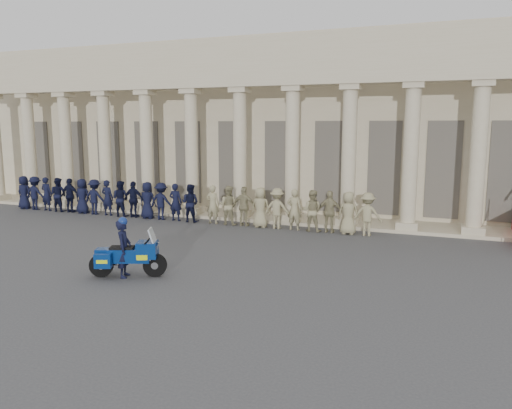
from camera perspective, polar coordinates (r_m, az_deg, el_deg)
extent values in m
plane|color=#414143|center=(16.73, -8.44, -6.84)|extent=(90.00, 90.00, 0.00)
cube|color=#BFB18F|center=(30.05, 5.75, 8.94)|extent=(40.00, 10.00, 9.00)
cube|color=#BFB18F|center=(24.54, 1.72, -1.44)|extent=(40.00, 2.60, 0.15)
cube|color=#BFB18F|center=(23.48, 1.13, 14.54)|extent=(35.80, 1.00, 1.00)
cube|color=#BFB18F|center=(23.61, 1.14, 17.20)|extent=(35.80, 1.00, 1.20)
cube|color=#BFB18F|center=(33.49, -27.21, 0.77)|extent=(0.90, 0.90, 0.30)
cube|color=#BFB18F|center=(31.60, -24.07, 0.55)|extent=(0.90, 0.90, 0.30)
cylinder|color=#BFB18F|center=(31.34, -24.42, 5.89)|extent=(0.64, 0.64, 5.60)
cube|color=#BFB18F|center=(31.35, -24.78, 11.22)|extent=(0.85, 0.85, 0.24)
cube|color=#BFB18F|center=(29.82, -20.54, 0.30)|extent=(0.90, 0.90, 0.30)
cylinder|color=#BFB18F|center=(29.54, -20.86, 5.96)|extent=(0.64, 0.64, 5.60)
cube|color=#BFB18F|center=(29.55, -21.19, 11.62)|extent=(0.85, 0.85, 0.24)
cube|color=#BFB18F|center=(28.17, -16.58, 0.01)|extent=(0.90, 0.90, 0.30)
cylinder|color=#BFB18F|center=(27.87, -16.86, 6.01)|extent=(0.64, 0.64, 5.60)
cube|color=#BFB18F|center=(27.89, -17.14, 12.01)|extent=(0.85, 0.85, 0.24)
cube|color=#BFB18F|center=(26.67, -12.15, -0.31)|extent=(0.90, 0.90, 0.30)
cylinder|color=#BFB18F|center=(26.36, -12.37, 6.03)|extent=(0.64, 0.64, 5.60)
cube|color=#BFB18F|center=(26.37, -12.59, 12.38)|extent=(0.85, 0.85, 0.24)
cube|color=#BFB18F|center=(25.34, -7.23, -0.66)|extent=(0.90, 0.90, 0.30)
cylinder|color=#BFB18F|center=(25.02, -7.36, 6.01)|extent=(0.64, 0.64, 5.60)
cube|color=#BFB18F|center=(25.03, -7.50, 12.70)|extent=(0.85, 0.85, 0.24)
cube|color=#BFB18F|center=(24.23, -1.81, -1.04)|extent=(0.90, 0.90, 0.30)
cylinder|color=#BFB18F|center=(23.89, -1.84, 5.94)|extent=(0.64, 0.64, 5.60)
cube|color=#BFB18F|center=(23.90, -1.88, 12.95)|extent=(0.85, 0.85, 0.24)
cube|color=#BFB18F|center=(23.36, 4.08, -1.44)|extent=(0.90, 0.90, 0.30)
cylinder|color=#BFB18F|center=(23.00, 4.16, 5.80)|extent=(0.64, 0.64, 5.60)
cube|color=#BFB18F|center=(23.02, 4.25, 13.07)|extent=(0.85, 0.85, 0.24)
cube|color=#BFB18F|center=(22.74, 10.35, -1.86)|extent=(0.90, 0.90, 0.30)
cylinder|color=#BFB18F|center=(22.38, 10.57, 5.58)|extent=(0.64, 0.64, 5.60)
cube|color=#BFB18F|center=(22.40, 10.79, 13.05)|extent=(0.85, 0.85, 0.24)
cube|color=#BFB18F|center=(22.42, 16.90, -2.27)|extent=(0.90, 0.90, 0.30)
cylinder|color=#BFB18F|center=(22.05, 17.25, 5.27)|extent=(0.64, 0.64, 5.60)
cube|color=#BFB18F|center=(22.07, 17.62, 12.85)|extent=(0.85, 0.85, 0.24)
cube|color=#BFB18F|center=(22.39, 23.54, -2.65)|extent=(0.90, 0.90, 0.30)
cylinder|color=#BFB18F|center=(22.02, 24.03, 4.89)|extent=(0.64, 0.64, 5.60)
cube|color=#BFB18F|center=(22.04, 24.53, 12.47)|extent=(0.85, 0.85, 0.24)
cube|color=black|center=(33.72, -23.45, 4.93)|extent=(1.30, 0.12, 4.20)
cube|color=black|center=(31.95, -20.11, 4.94)|extent=(1.30, 0.12, 4.20)
cube|color=black|center=(30.30, -16.39, 4.92)|extent=(1.30, 0.12, 4.20)
cube|color=black|center=(28.80, -12.27, 4.88)|extent=(1.30, 0.12, 4.20)
cube|color=black|center=(27.45, -7.71, 4.81)|extent=(1.30, 0.12, 4.20)
cube|color=black|center=(26.30, -2.73, 4.70)|extent=(1.30, 0.12, 4.20)
cube|color=black|center=(25.36, 2.67, 4.54)|extent=(1.30, 0.12, 4.20)
cube|color=black|center=(24.66, 8.42, 4.32)|extent=(1.30, 0.12, 4.20)
cube|color=black|center=(24.23, 14.44, 4.04)|extent=(1.30, 0.12, 4.20)
cube|color=black|center=(24.06, 20.61, 3.72)|extent=(1.30, 0.12, 4.20)
cube|color=black|center=(24.18, 26.78, 3.34)|extent=(1.30, 0.12, 4.20)
imported|color=black|center=(30.07, -24.98, 1.26)|extent=(0.88, 0.58, 1.81)
imported|color=black|center=(29.51, -23.91, 1.19)|extent=(1.17, 0.67, 1.81)
imported|color=black|center=(28.95, -22.81, 1.13)|extent=(0.66, 0.43, 1.81)
imported|color=black|center=(28.41, -21.66, 1.06)|extent=(0.88, 0.68, 1.81)
imported|color=black|center=(27.89, -20.46, 0.98)|extent=(1.06, 0.44, 1.81)
imported|color=black|center=(27.37, -19.22, 0.91)|extent=(0.88, 0.58, 1.81)
imported|color=black|center=(26.87, -17.94, 0.83)|extent=(1.17, 0.67, 1.81)
imported|color=black|center=(26.38, -16.61, 0.74)|extent=(0.66, 0.43, 1.81)
imported|color=black|center=(25.91, -15.22, 0.66)|extent=(0.88, 0.68, 1.81)
imported|color=black|center=(25.45, -13.79, 0.57)|extent=(1.06, 0.44, 1.81)
imported|color=black|center=(25.01, -12.30, 0.47)|extent=(0.88, 0.58, 1.81)
imported|color=black|center=(24.58, -10.76, 0.38)|extent=(1.17, 0.67, 1.81)
imported|color=black|center=(24.18, -9.17, 0.28)|extent=(0.66, 0.43, 1.81)
imported|color=black|center=(23.79, -7.53, 0.17)|extent=(0.88, 0.68, 1.81)
imported|color=#99906A|center=(23.25, -4.96, 0.01)|extent=(0.66, 0.43, 1.81)
imported|color=#99906A|center=(22.92, -3.18, -0.11)|extent=(0.88, 0.68, 1.81)
imported|color=#99906A|center=(22.61, -1.36, -0.22)|extent=(1.06, 0.44, 1.81)
imported|color=#99906A|center=(22.32, 0.52, -0.34)|extent=(0.88, 0.58, 1.81)
imported|color=#99906A|center=(22.06, 2.44, -0.46)|extent=(1.17, 0.67, 1.81)
imported|color=#99906A|center=(21.82, 4.40, -0.59)|extent=(0.66, 0.43, 1.81)
imported|color=#99906A|center=(21.61, 6.41, -0.71)|extent=(0.88, 0.68, 1.81)
imported|color=#99906A|center=(21.43, 8.45, -0.84)|extent=(1.06, 0.44, 1.81)
imported|color=#99906A|center=(21.27, 10.52, -0.97)|extent=(0.88, 0.58, 1.81)
imported|color=#99906A|center=(21.15, 12.63, -1.09)|extent=(1.17, 0.67, 1.81)
cylinder|color=black|center=(15.53, -11.47, -6.81)|extent=(0.72, 0.41, 0.72)
cylinder|color=black|center=(15.92, -17.27, -6.66)|extent=(0.72, 0.41, 0.72)
cube|color=navy|center=(15.61, -14.25, -5.64)|extent=(1.33, 0.89, 0.41)
cube|color=navy|center=(15.45, -12.32, -5.06)|extent=(0.76, 0.75, 0.49)
cube|color=silver|center=(15.51, -12.29, -5.95)|extent=(0.34, 0.39, 0.13)
cube|color=#B2BFCC|center=(15.33, -11.69, -3.73)|extent=(0.39, 0.55, 0.58)
cube|color=black|center=(15.61, -15.06, -4.85)|extent=(0.79, 0.60, 0.11)
cube|color=navy|center=(15.80, -17.15, -5.26)|extent=(0.49, 0.48, 0.24)
cube|color=navy|center=(15.49, -17.09, -6.17)|extent=(0.54, 0.40, 0.43)
cube|color=#CFE60C|center=(15.49, -17.09, -6.17)|extent=(0.40, 0.36, 0.11)
cube|color=navy|center=(16.13, -16.40, -5.53)|extent=(0.54, 0.40, 0.43)
cube|color=#CFE60C|center=(16.13, -16.40, -5.53)|extent=(0.40, 0.36, 0.11)
cylinder|color=silver|center=(16.08, -15.88, -6.56)|extent=(0.64, 0.34, 0.11)
cylinder|color=black|center=(15.39, -12.35, -4.12)|extent=(0.32, 0.72, 0.04)
imported|color=black|center=(15.60, -14.87, -4.89)|extent=(0.63, 0.75, 1.76)
sphere|color=navy|center=(15.42, -14.99, -1.89)|extent=(0.28, 0.28, 0.28)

